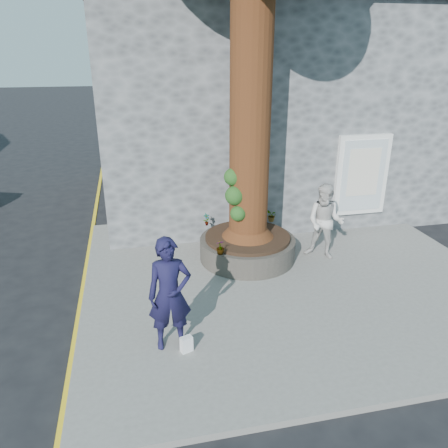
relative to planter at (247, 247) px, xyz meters
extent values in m
plane|color=black|center=(-0.80, -2.00, -0.41)|extent=(120.00, 120.00, 0.00)
cube|color=slate|center=(0.70, -1.00, -0.35)|extent=(9.00, 8.00, 0.12)
cube|color=yellow|center=(-3.85, -1.00, -0.41)|extent=(0.10, 30.00, 0.01)
cube|color=#4D4F52|center=(1.70, 5.20, 2.59)|extent=(10.00, 8.00, 6.00)
cube|color=black|center=(1.70, 5.20, 5.74)|extent=(10.30, 8.30, 0.30)
cube|color=white|center=(3.50, 1.14, 1.29)|extent=(1.50, 0.12, 2.20)
cube|color=silver|center=(3.50, 1.08, 1.29)|extent=(1.25, 0.04, 1.95)
cube|color=silver|center=(3.50, 1.06, 1.39)|extent=(0.90, 0.02, 1.30)
cylinder|color=black|center=(0.00, 0.00, -0.03)|extent=(2.30, 2.30, 0.52)
cylinder|color=black|center=(0.00, 0.00, 0.27)|extent=(2.04, 2.04, 0.08)
cylinder|color=#442011|center=(0.00, 0.00, 4.06)|extent=(0.90, 0.90, 7.50)
cone|color=#442011|center=(0.00, 0.00, 0.66)|extent=(1.24, 1.24, 0.70)
sphere|color=#214416|center=(-0.38, -0.20, 1.41)|extent=(0.44, 0.44, 0.44)
sphere|color=#214416|center=(-0.32, -0.30, 1.01)|extent=(0.36, 0.36, 0.36)
sphere|color=#214416|center=(-0.40, -0.08, 1.81)|extent=(0.40, 0.40, 0.40)
imported|color=black|center=(-2.15, -2.99, 0.71)|extent=(0.74, 0.49, 2.00)
imported|color=beige|center=(1.82, -0.33, 0.63)|extent=(1.14, 1.10, 1.85)
cube|color=white|center=(-1.94, -3.22, -0.15)|extent=(0.23, 0.18, 0.28)
imported|color=gray|center=(-0.85, 0.85, 0.47)|extent=(0.20, 0.17, 0.32)
imported|color=gray|center=(0.30, 0.85, 0.53)|extent=(0.33, 0.33, 0.44)
imported|color=gray|center=(-0.85, -0.85, 0.47)|extent=(0.21, 0.21, 0.32)
imported|color=gray|center=(0.85, 0.76, 0.47)|extent=(0.28, 0.31, 0.32)
camera|label=1|loc=(-2.61, -9.28, 4.47)|focal=35.00mm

